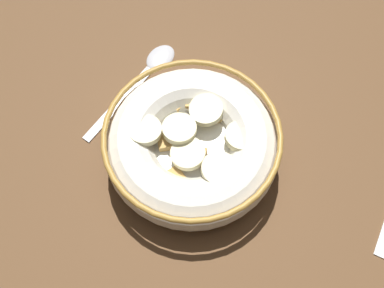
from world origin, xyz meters
The scene contains 3 objects.
ground_plane centered at (0.00, 0.00, -1.00)cm, with size 103.66×103.66×2.00cm, color brown.
cereal_bowl centered at (0.00, 0.02, 2.88)cm, with size 18.44×18.44×5.36cm.
spoon centered at (-10.65, 6.15, 0.33)cm, with size 3.02×15.89×0.80cm.
Camera 1 is at (12.41, -17.88, 48.57)cm, focal length 45.25 mm.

